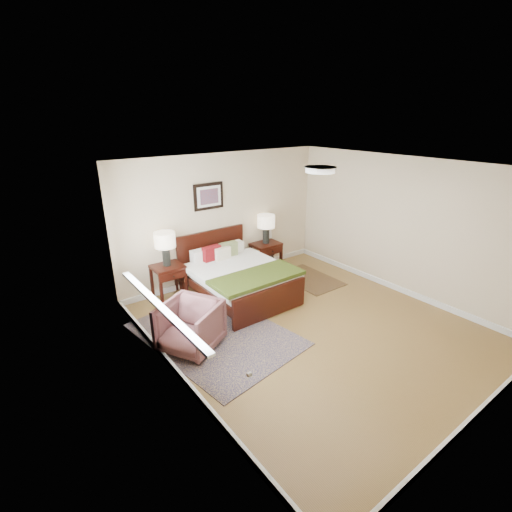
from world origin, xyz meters
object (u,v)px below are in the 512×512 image
Objects in this scene: nightstand_left at (168,272)px; lamp_right at (266,223)px; lamp_left at (165,242)px; rug_persian at (215,334)px; armchair at (190,326)px; nightstand_right at (266,253)px; bed at (237,273)px.

lamp_right is (2.25, 0.02, 0.51)m from nightstand_left.
lamp_left is 1.89m from rug_persian.
nightstand_left is 0.81× the size of armchair.
lamp_left is at bearing 179.69° from nightstand_right.
bed reaches higher than nightstand_left.
nightstand_left is 0.26× the size of rug_persian.
bed is at bearing 93.57° from armchair.
lamp_left is 0.78× the size of armchair.
lamp_right is 0.25× the size of rug_persian.
nightstand_left is at bearing -90.00° from lamp_left.
rug_persian is (-1.00, -0.85, -0.47)m from bed.
lamp_right reaches higher than rug_persian.
lamp_left reaches higher than armchair.
nightstand_left is 1.07× the size of nightstand_right.
nightstand_left reaches higher than rug_persian.
rug_persian is at bearing -144.96° from lamp_right.
bed is 1.39m from rug_persian.
nightstand_right is at bearing -90.00° from lamp_right.
bed is 1.42m from nightstand_right.
nightstand_right is 3.14m from armchair.
bed is at bearing 32.18° from rug_persian.
lamp_left is (-1.03, 0.72, 0.59)m from bed.
armchair is at bearing -177.11° from rug_persian.
nightstand_right is 2.74m from rug_persian.
lamp_right is 0.78× the size of armchair.
rug_persian is at bearing 71.76° from armchair.
nightstand_right is 0.97× the size of lamp_right.
bed is 2.45× the size of armchair.
bed is at bearing -34.08° from nightstand_left.
armchair is (-0.42, -1.65, -0.72)m from lamp_left.
nightstand_left is at bearing 82.88° from rug_persian.
nightstand_left is 2.31m from lamp_right.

